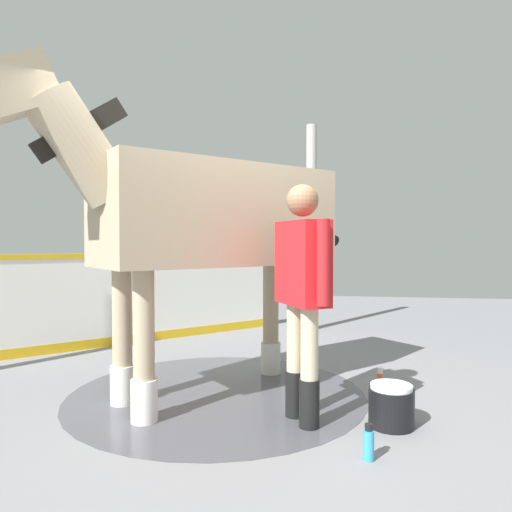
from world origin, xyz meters
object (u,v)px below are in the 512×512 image
at_px(handler, 302,284).
at_px(horse, 205,221).
at_px(wash_bucket, 391,406).
at_px(bottle_shampoo, 369,444).
at_px(bottle_spray, 380,385).

bearing_deg(handler, horse, 122.27).
distance_m(horse, wash_bucket, 2.09).
xyz_separation_m(horse, handler, (0.44, 0.87, -0.49)).
xyz_separation_m(wash_bucket, bottle_shampoo, (0.57, -0.21, -0.05)).
bearing_deg(wash_bucket, horse, -105.95).
bearing_deg(handler, wash_bucket, -29.58).
bearing_deg(horse, handler, 108.66).
distance_m(handler, bottle_shampoo, 1.17).
bearing_deg(bottle_shampoo, bottle_spray, 170.48).
bearing_deg(bottle_shampoo, wash_bucket, 159.78).
relative_size(horse, wash_bucket, 8.11).
relative_size(horse, handler, 1.50).
bearing_deg(bottle_spray, bottle_shampoo, -9.52).
height_order(horse, bottle_spray, horse).
height_order(bottle_shampoo, bottle_spray, bottle_spray).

